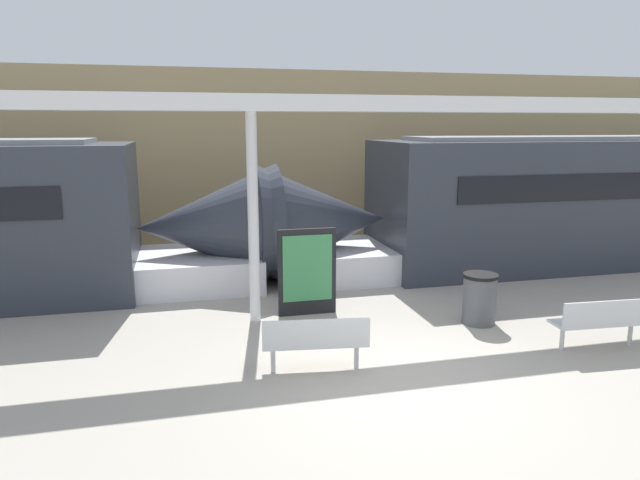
% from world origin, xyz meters
% --- Properties ---
extents(ground_plane, '(60.00, 60.00, 0.00)m').
position_xyz_m(ground_plane, '(0.00, 0.00, 0.00)').
color(ground_plane, '#A8A093').
extents(station_wall, '(56.00, 0.20, 5.00)m').
position_xyz_m(station_wall, '(0.00, 9.53, 2.50)').
color(station_wall, tan).
rests_on(station_wall, ground_plane).
extents(train_left, '(17.99, 2.93, 3.20)m').
position_xyz_m(train_left, '(7.81, 5.62, 1.51)').
color(train_left, '#2D333D').
rests_on(train_left, ground_plane).
extents(bench_near, '(1.55, 0.64, 0.83)m').
position_xyz_m(bench_near, '(-1.10, 0.56, 0.49)').
color(bench_near, silver).
rests_on(bench_near, ground_plane).
extents(bench_far, '(1.53, 0.53, 0.83)m').
position_xyz_m(bench_far, '(3.44, 0.32, 0.49)').
color(bench_far, silver).
rests_on(bench_far, ground_plane).
extents(trash_bin, '(0.61, 0.61, 0.90)m').
position_xyz_m(trash_bin, '(2.20, 1.88, 0.45)').
color(trash_bin, '#4C4F54').
rests_on(trash_bin, ground_plane).
extents(poster_board, '(1.08, 0.07, 1.63)m').
position_xyz_m(poster_board, '(-0.67, 3.06, 0.82)').
color(poster_board, black).
rests_on(poster_board, ground_plane).
extents(support_column_near, '(0.19, 0.19, 3.70)m').
position_xyz_m(support_column_near, '(-1.65, 2.97, 1.85)').
color(support_column_near, silver).
rests_on(support_column_near, ground_plane).
extents(canopy_beam, '(28.00, 0.60, 0.28)m').
position_xyz_m(canopy_beam, '(-1.65, 2.97, 3.84)').
color(canopy_beam, silver).
rests_on(canopy_beam, support_column_near).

